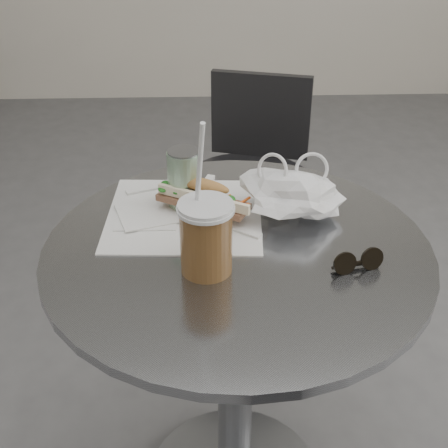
{
  "coord_description": "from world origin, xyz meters",
  "views": [
    {
      "loc": [
        -0.06,
        -0.8,
        1.42
      ],
      "look_at": [
        -0.03,
        0.2,
        0.79
      ],
      "focal_mm": 50.0,
      "sensor_mm": 36.0,
      "label": 1
    }
  ],
  "objects_px": {
    "cafe_table": "(236,351)",
    "chair_far": "(250,214)",
    "iced_coffee": "(206,236)",
    "sunglasses": "(358,262)",
    "banh_mi": "(203,199)",
    "drink_can": "(184,180)"
  },
  "relations": [
    {
      "from": "cafe_table",
      "to": "iced_coffee",
      "type": "xyz_separation_m",
      "value": [
        -0.06,
        -0.07,
        0.35
      ]
    },
    {
      "from": "cafe_table",
      "to": "drink_can",
      "type": "relative_size",
      "value": 5.66
    },
    {
      "from": "cafe_table",
      "to": "chair_far",
      "type": "xyz_separation_m",
      "value": [
        0.09,
        0.76,
        -0.11
      ]
    },
    {
      "from": "chair_far",
      "to": "iced_coffee",
      "type": "bearing_deg",
      "value": 94.28
    },
    {
      "from": "banh_mi",
      "to": "sunglasses",
      "type": "height_order",
      "value": "banh_mi"
    },
    {
      "from": "banh_mi",
      "to": "sunglasses",
      "type": "bearing_deg",
      "value": -7.28
    },
    {
      "from": "chair_far",
      "to": "banh_mi",
      "type": "height_order",
      "value": "banh_mi"
    },
    {
      "from": "cafe_table",
      "to": "sunglasses",
      "type": "distance_m",
      "value": 0.37
    },
    {
      "from": "chair_far",
      "to": "cafe_table",
      "type": "bearing_deg",
      "value": 97.81
    },
    {
      "from": "banh_mi",
      "to": "chair_far",
      "type": "bearing_deg",
      "value": 104.83
    },
    {
      "from": "chair_far",
      "to": "drink_can",
      "type": "bearing_deg",
      "value": 86.85
    },
    {
      "from": "chair_far",
      "to": "sunglasses",
      "type": "relative_size",
      "value": 7.87
    },
    {
      "from": "cafe_table",
      "to": "iced_coffee",
      "type": "bearing_deg",
      "value": -130.36
    },
    {
      "from": "chair_far",
      "to": "iced_coffee",
      "type": "relative_size",
      "value": 2.61
    },
    {
      "from": "iced_coffee",
      "to": "sunglasses",
      "type": "distance_m",
      "value": 0.28
    },
    {
      "from": "banh_mi",
      "to": "sunglasses",
      "type": "xyz_separation_m",
      "value": [
        0.28,
        -0.2,
        -0.02
      ]
    },
    {
      "from": "cafe_table",
      "to": "chair_far",
      "type": "height_order",
      "value": "chair_far"
    },
    {
      "from": "cafe_table",
      "to": "iced_coffee",
      "type": "distance_m",
      "value": 0.36
    },
    {
      "from": "cafe_table",
      "to": "drink_can",
      "type": "xyz_separation_m",
      "value": [
        -0.1,
        0.15,
        0.34
      ]
    },
    {
      "from": "drink_can",
      "to": "banh_mi",
      "type": "bearing_deg",
      "value": -43.72
    },
    {
      "from": "sunglasses",
      "to": "chair_far",
      "type": "bearing_deg",
      "value": 84.44
    },
    {
      "from": "banh_mi",
      "to": "iced_coffee",
      "type": "xyz_separation_m",
      "value": [
        0.0,
        -0.19,
        0.03
      ]
    }
  ]
}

